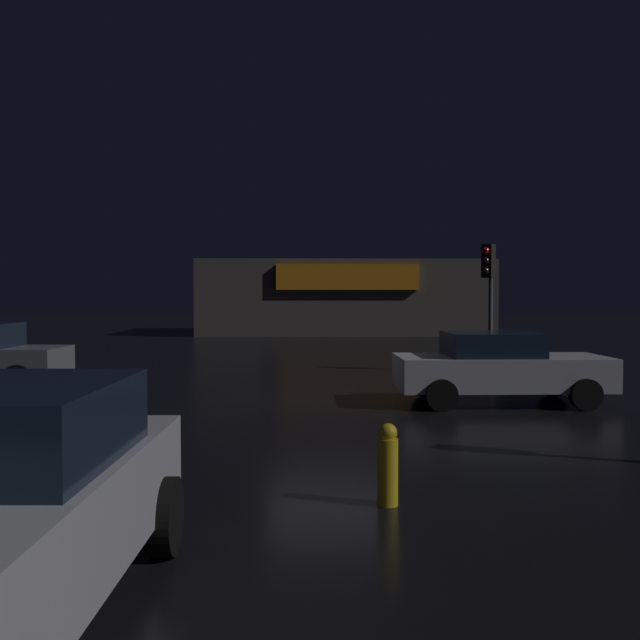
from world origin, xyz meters
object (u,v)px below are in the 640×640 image
Objects in this scene: car_near at (499,367)px; fire_hydrant at (388,465)px; store_building at (342,297)px; traffic_signal_opposite at (489,278)px.

car_near is 4.85× the size of fire_hydrant.
store_building reaches higher than car_near.
car_near is 7.51m from fire_hydrant.
fire_hydrant is at bearing -109.74° from traffic_signal_opposite.
store_building is 4.36× the size of traffic_signal_opposite.
fire_hydrant is at bearing -92.77° from store_building.
fire_hydrant is (-1.60, -33.04, -1.61)m from store_building.
store_building is at bearing 97.81° from traffic_signal_opposite.
traffic_signal_opposite reaches higher than car_near.
car_near is (-1.29, -5.55, -1.95)m from traffic_signal_opposite.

